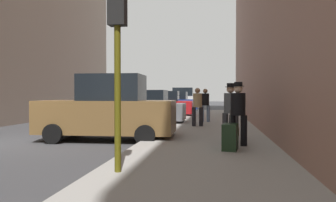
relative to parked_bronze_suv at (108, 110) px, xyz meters
name	(u,v)px	position (x,y,z in m)	size (l,w,h in m)	color
ground_plane	(20,143)	(-2.65, -0.98, -1.03)	(120.00, 120.00, 0.00)	#38383A
sidewalk	(206,145)	(3.35, -0.98, -0.96)	(4.00, 40.00, 0.15)	gray
parked_bronze_suv	(108,110)	(0.00, 0.00, 0.00)	(4.66, 2.18, 2.25)	brown
parked_gray_coupe	(145,108)	(0.00, 5.75, -0.18)	(4.20, 2.06, 1.79)	slate
parked_red_hatchback	(162,105)	(0.00, 11.32, -0.18)	(4.26, 2.17, 1.79)	#B2191E
parked_blue_sedan	(174,102)	(0.00, 17.67, -0.18)	(4.24, 2.14, 1.79)	navy
parked_white_van	(181,99)	(0.00, 23.66, 0.00)	(4.64, 2.14, 2.25)	silver
fire_hydrant	(169,121)	(1.80, 2.18, -0.54)	(0.42, 0.22, 0.70)	red
traffic_light	(118,31)	(1.85, -4.90, 1.73)	(0.32, 0.32, 3.60)	#514C0F
pedestrian_with_fedora	(238,110)	(4.26, -1.45, 0.10)	(0.53, 0.49, 1.78)	black
pedestrian_with_beanie	(230,109)	(4.09, -0.46, 0.10)	(0.52, 0.46, 1.78)	#333338
pedestrian_in_tan_coat	(197,105)	(2.82, 3.91, 0.07)	(0.52, 0.44, 1.71)	black
pedestrian_in_jeans	(205,103)	(3.09, 6.25, 0.07)	(0.52, 0.45, 1.71)	#728CB2
rolling_suitcase	(230,137)	(4.01, -2.23, -0.54)	(0.45, 0.61, 1.04)	black
duffel_bag	(234,131)	(4.28, 0.94, -0.74)	(0.32, 0.44, 0.28)	#472D19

